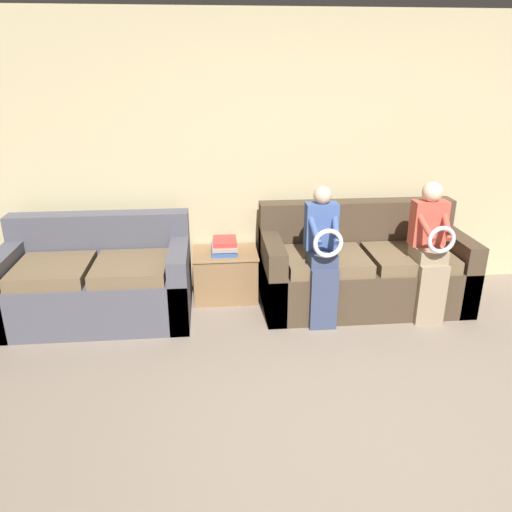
# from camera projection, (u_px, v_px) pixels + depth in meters

# --- Properties ---
(ground_plane) EXTENTS (14.00, 14.00, 0.00)m
(ground_plane) POSITION_uv_depth(u_px,v_px,m) (410.00, 492.00, 2.60)
(ground_plane) COLOR gray
(wall_back) EXTENTS (7.52, 0.06, 2.55)m
(wall_back) POSITION_uv_depth(u_px,v_px,m) (314.00, 157.00, 4.70)
(wall_back) COLOR #C6B789
(wall_back) RESTS_ON ground_plane
(couch_main) EXTENTS (1.84, 0.85, 0.90)m
(couch_main) POSITION_uv_depth(u_px,v_px,m) (362.00, 269.00, 4.60)
(couch_main) COLOR #473828
(couch_main) RESTS_ON ground_plane
(couch_side) EXTENTS (1.60, 0.87, 0.85)m
(couch_side) POSITION_uv_depth(u_px,v_px,m) (98.00, 282.00, 4.35)
(couch_side) COLOR #4C4C56
(couch_side) RESTS_ON ground_plane
(child_left_seated) EXTENTS (0.27, 0.36, 1.17)m
(child_left_seated) POSITION_uv_depth(u_px,v_px,m) (322.00, 251.00, 4.12)
(child_left_seated) COLOR #384260
(child_left_seated) RESTS_ON ground_plane
(child_right_seated) EXTENTS (0.29, 0.37, 1.19)m
(child_right_seated) POSITION_uv_depth(u_px,v_px,m) (430.00, 246.00, 4.20)
(child_right_seated) COLOR gray
(child_right_seated) RESTS_ON ground_plane
(side_shelf) EXTENTS (0.61, 0.48, 0.46)m
(side_shelf) POSITION_uv_depth(u_px,v_px,m) (225.00, 274.00, 4.73)
(side_shelf) COLOR olive
(side_shelf) RESTS_ON ground_plane
(book_stack) EXTENTS (0.24, 0.31, 0.12)m
(book_stack) POSITION_uv_depth(u_px,v_px,m) (224.00, 246.00, 4.62)
(book_stack) COLOR #33569E
(book_stack) RESTS_ON side_shelf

